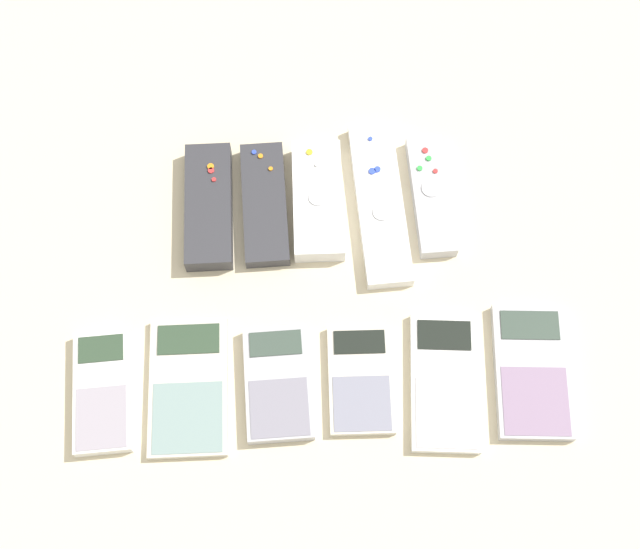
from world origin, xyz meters
TOP-DOWN VIEW (x-y plane):
  - ground_plane at (0.00, 0.00)m, footprint 3.00×3.00m
  - remote_0 at (-0.13, 0.12)m, footprint 0.06×0.16m
  - remote_1 at (-0.06, 0.13)m, footprint 0.06×0.16m
  - remote_2 at (0.00, 0.13)m, footprint 0.06×0.15m
  - remote_3 at (0.08, 0.12)m, footprint 0.07×0.22m
  - remote_4 at (0.14, 0.13)m, footprint 0.05×0.16m
  - calculator_0 at (-0.25, -0.10)m, footprint 0.07×0.14m
  - calculator_1 at (-0.15, -0.10)m, footprint 0.09×0.16m
  - calculator_2 at (-0.05, -0.10)m, footprint 0.08×0.13m
  - calculator_3 at (0.04, -0.10)m, footprint 0.07×0.13m
  - calculator_4 at (0.14, -0.10)m, footprint 0.09×0.16m
  - calculator_5 at (0.24, -0.09)m, footprint 0.09×0.16m

SIDE VIEW (x-z plane):
  - ground_plane at x=0.00m, z-range 0.00..0.00m
  - calculator_1 at x=-0.15m, z-range 0.00..0.01m
  - calculator_3 at x=0.04m, z-range 0.00..0.01m
  - calculator_4 at x=0.14m, z-range 0.00..0.01m
  - calculator_5 at x=0.24m, z-range 0.00..0.01m
  - remote_3 at x=0.08m, z-range 0.00..0.02m
  - calculator_2 at x=-0.05m, z-range 0.00..0.02m
  - calculator_0 at x=-0.25m, z-range 0.00..0.02m
  - remote_1 at x=-0.06m, z-range 0.00..0.02m
  - remote_4 at x=0.14m, z-range 0.00..0.02m
  - remote_0 at x=-0.13m, z-range 0.00..0.03m
  - remote_2 at x=0.00m, z-range 0.00..0.03m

